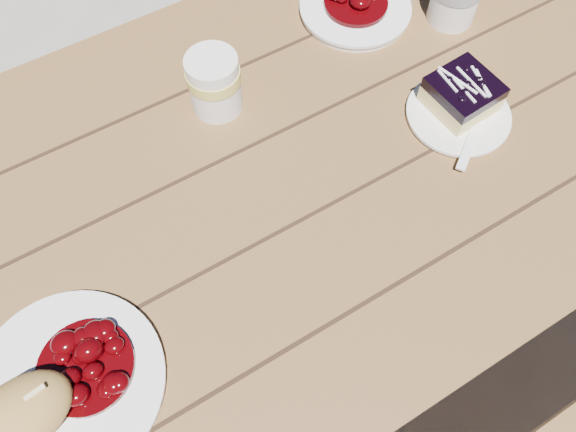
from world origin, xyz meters
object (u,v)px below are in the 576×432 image
blueberry_cake (462,94)px  second_plate (355,9)px  second_cup (215,84)px  main_plate (69,385)px  picnic_table (301,215)px  dessert_plate (458,115)px  bread_roll (19,416)px

blueberry_cake → second_plate: blueberry_cake is taller
second_plate → second_cup: bearing=-169.0°
main_plate → blueberry_cake: (0.73, 0.10, 0.03)m
picnic_table → blueberry_cake: (0.29, -0.03, 0.20)m
main_plate → dessert_plate: main_plate is taller
second_cup → picnic_table: bearing=-72.6°
main_plate → second_plate: size_ratio=1.22×
blueberry_cake → main_plate: bearing=-175.9°
picnic_table → second_cup: bearing=107.4°
second_plate → picnic_table: bearing=-137.3°
main_plate → second_cup: (0.39, 0.32, 0.05)m
picnic_table → second_cup: 0.29m
bread_roll → blueberry_cake: (0.79, 0.12, -0.01)m
main_plate → bread_roll: 0.07m
dessert_plate → second_cup: second_cup is taller
dessert_plate → blueberry_cake: blueberry_cake is taller
picnic_table → bread_roll: bearing=-162.8°
bread_roll → second_cup: second_cup is taller
picnic_table → second_plate: second_plate is taller
blueberry_cake → second_cup: 0.41m
second_plate → bread_roll: bearing=-152.4°
bread_roll → dessert_plate: size_ratio=0.80×
bread_roll → second_plate: bearing=27.6°
main_plate → dessert_plate: 0.73m
picnic_table → second_plate: (0.27, 0.25, 0.17)m
bread_roll → dessert_plate: (0.78, 0.11, -0.05)m
bread_roll → blueberry_cake: size_ratio=1.27×
main_plate → second_cup: second_cup is taller
dessert_plate → blueberry_cake: bearing=56.3°
main_plate → second_cup: bearing=39.5°
bread_roll → blueberry_cake: bearing=8.8°
blueberry_cake → second_cup: size_ratio=0.99×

